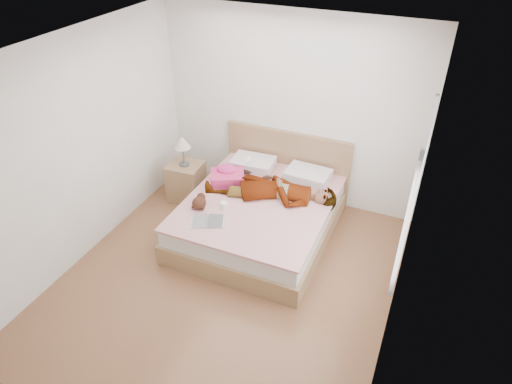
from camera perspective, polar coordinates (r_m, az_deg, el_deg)
ground at (r=5.36m, az=-3.68°, el=-10.93°), size 4.00×4.00×0.00m
woman at (r=5.76m, az=1.96°, el=0.73°), size 1.76×0.92×0.23m
hair at (r=6.34m, az=-1.34°, el=3.28°), size 0.53×0.59×0.07m
phone at (r=6.20m, az=-0.96°, el=4.04°), size 0.06×0.10×0.05m
room_shell at (r=4.30m, az=19.17°, el=-0.10°), size 4.00×4.00×4.00m
bed at (r=5.89m, az=0.72°, el=-2.51°), size 1.80×2.08×1.00m
towel at (r=6.02m, az=-3.63°, el=2.06°), size 0.54×0.51×0.23m
magazine at (r=5.36m, az=-6.08°, el=-3.66°), size 0.47×0.40×0.02m
coffee_mug at (r=5.53m, az=-3.99°, el=-1.72°), size 0.13×0.11×0.10m
plush_toy at (r=5.58m, az=-7.09°, el=-1.22°), size 0.21×0.28×0.14m
nightstand at (r=6.53m, az=-8.75°, el=1.62°), size 0.49×0.44×1.00m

